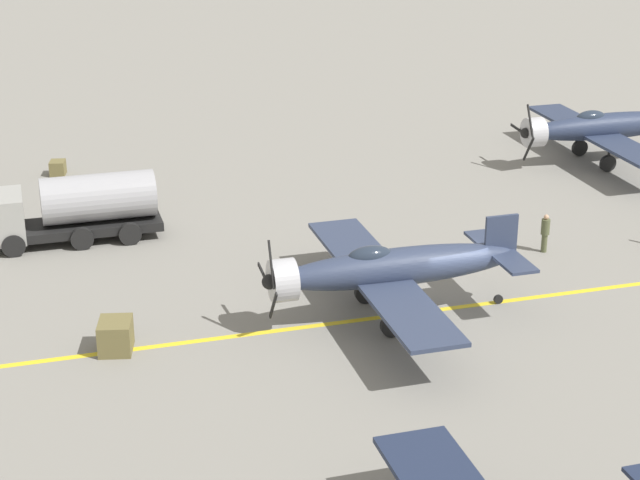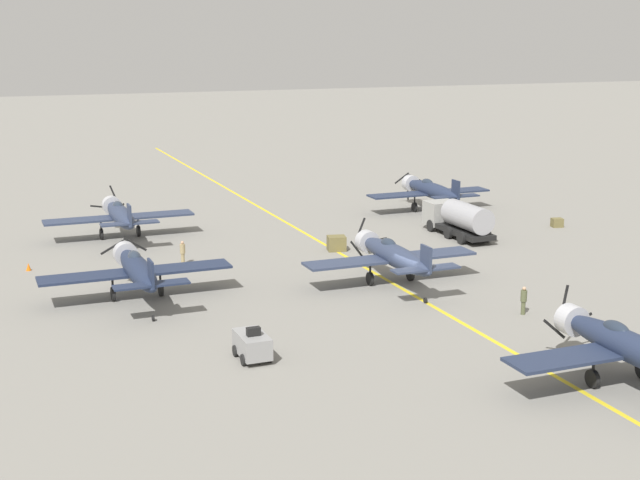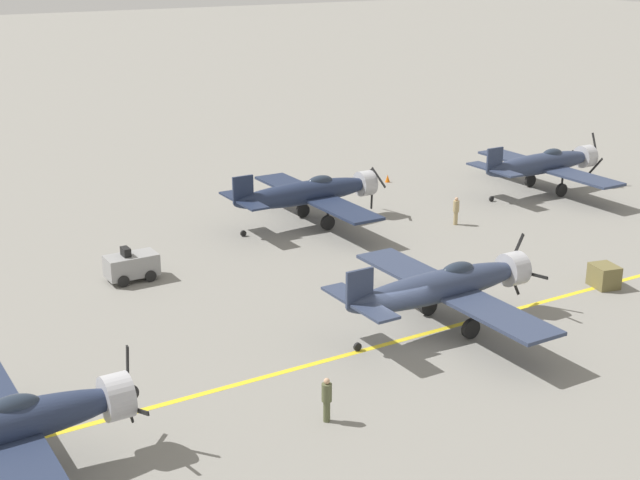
{
  "view_description": "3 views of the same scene",
  "coord_description": "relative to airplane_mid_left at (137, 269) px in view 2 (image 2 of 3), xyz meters",
  "views": [
    {
      "loc": [
        -34.29,
        15.28,
        17.56
      ],
      "look_at": [
        0.87,
        4.99,
        3.05
      ],
      "focal_mm": 60.0,
      "sensor_mm": 36.0,
      "label": 1
    },
    {
      "loc": [
        -25.95,
        -48.64,
        16.42
      ],
      "look_at": [
        -4.93,
        3.66,
        3.24
      ],
      "focal_mm": 50.0,
      "sensor_mm": 36.0,
      "label": 2
    },
    {
      "loc": [
        28.4,
        -21.01,
        16.39
      ],
      "look_at": [
        -4.33,
        -1.24,
        3.62
      ],
      "focal_mm": 50.0,
      "sensor_mm": 36.0,
      "label": 3
    }
  ],
  "objects": [
    {
      "name": "airplane_far_right",
      "position": [
        30.82,
        18.2,
        -0.0
      ],
      "size": [
        12.0,
        9.98,
        3.65
      ],
      "rotation": [
        0.0,
        0.0,
        -0.29
      ],
      "color": "#232D47",
      "rests_on": "ground"
    },
    {
      "name": "ground_plane",
      "position": [
        16.54,
        -5.43,
        -2.01
      ],
      "size": [
        400.0,
        400.0,
        0.0
      ],
      "primitive_type": "plane",
      "color": "gray"
    },
    {
      "name": "ground_crew_walking",
      "position": [
        4.66,
        7.61,
        -1.06
      ],
      "size": [
        0.38,
        0.38,
        1.74
      ],
      "color": "tan",
      "rests_on": "ground"
    },
    {
      "name": "airplane_far_left",
      "position": [
        1.88,
        17.53,
        0.0
      ],
      "size": [
        12.0,
        9.98,
        3.71
      ],
      "rotation": [
        0.0,
        0.0,
        0.13
      ],
      "color": "#2C364F",
      "rests_on": "ground"
    },
    {
      "name": "fuel_tanker",
      "position": [
        27.84,
        8.1,
        -0.5
      ],
      "size": [
        2.68,
        8.0,
        2.98
      ],
      "color": "black",
      "rests_on": "ground"
    },
    {
      "name": "traffic_cone",
      "position": [
        -5.88,
        9.97,
        -1.74
      ],
      "size": [
        0.36,
        0.36,
        0.55
      ],
      "primitive_type": "cone",
      "color": "orange",
      "rests_on": "ground"
    },
    {
      "name": "supply_crate_mid_lane",
      "position": [
        16.63,
        7.3,
        -1.44
      ],
      "size": [
        1.59,
        1.42,
        1.14
      ],
      "primitive_type": "cube",
      "rotation": [
        0.0,
        0.0,
        -0.22
      ],
      "color": "brown",
      "rests_on": "ground"
    },
    {
      "name": "supply_crate_by_tanker",
      "position": [
        37.65,
        8.04,
        -1.63
      ],
      "size": [
        1.06,
        0.95,
        0.77
      ],
      "primitive_type": "cube",
      "rotation": [
        0.0,
        0.0,
        -0.21
      ],
      "color": "brown",
      "rests_on": "ground"
    },
    {
      "name": "tow_tractor",
      "position": [
        3.49,
        -12.63,
        -1.22
      ],
      "size": [
        1.57,
        2.6,
        1.79
      ],
      "color": "gray",
      "rests_on": "ground"
    },
    {
      "name": "airplane_mid_left",
      "position": [
        0.0,
        0.0,
        0.0
      ],
      "size": [
        12.0,
        9.98,
        3.65
      ],
      "rotation": [
        0.0,
        0.0,
        -0.31
      ],
      "color": "#1E2942",
      "rests_on": "ground"
    },
    {
      "name": "ground_crew_inspecting",
      "position": [
        20.74,
        -11.54,
        -1.07
      ],
      "size": [
        0.37,
        0.37,
        1.72
      ],
      "color": "#515638",
      "rests_on": "ground"
    },
    {
      "name": "airplane_mid_center",
      "position": [
        16.43,
        -2.79,
        0.0
      ],
      "size": [
        12.0,
        9.98,
        3.69
      ],
      "rotation": [
        0.0,
        0.0,
        0.09
      ],
      "color": "#2F3953",
      "rests_on": "ground"
    },
    {
      "name": "taxiway_stripe",
      "position": [
        16.54,
        -5.43,
        -2.01
      ],
      "size": [
        0.3,
        160.0,
        0.01
      ],
      "primitive_type": "cube",
      "color": "yellow",
      "rests_on": "ground"
    },
    {
      "name": "airplane_near_center",
      "position": [
        18.78,
        -22.6,
        0.0
      ],
      "size": [
        12.0,
        9.98,
        3.79
      ],
      "rotation": [
        0.0,
        0.0,
        0.08
      ],
      "color": "#232D47",
      "rests_on": "ground"
    }
  ]
}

